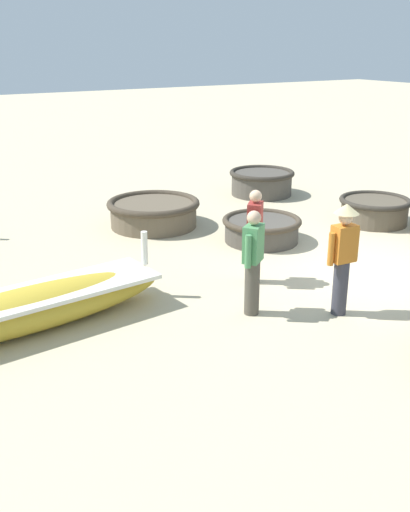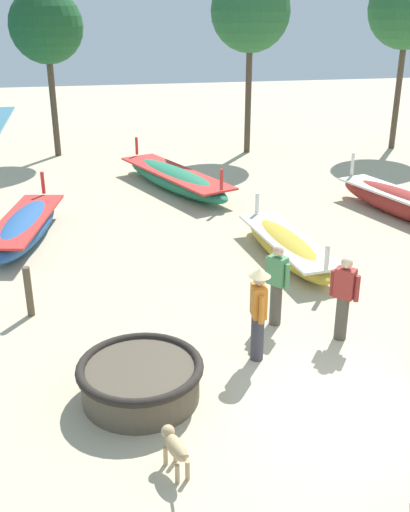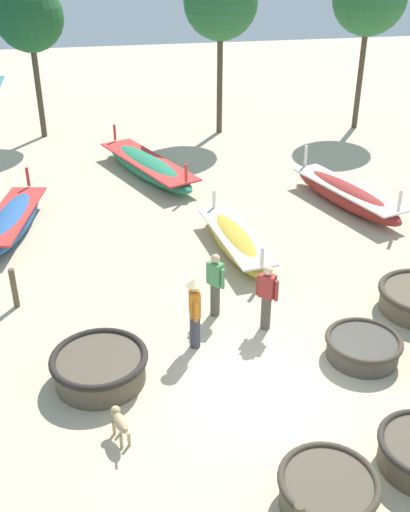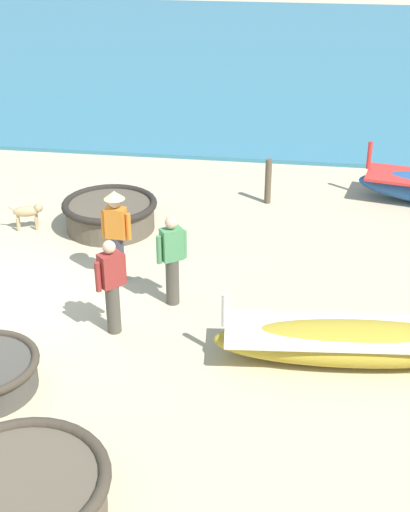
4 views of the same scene
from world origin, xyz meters
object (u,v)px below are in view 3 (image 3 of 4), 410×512
Objects in this scene: coracle_beside_post at (363,347)px; long_boat_white_hull at (346,195)px; mooring_post_shoreline at (14,288)px; coracle_far_right at (100,366)px; fisherman_standing_left at (195,309)px; tree_left_mid at (29,18)px; coracle_far_left at (328,491)px; fisherman_crouching at (215,283)px; long_boat_blue_hull at (148,166)px; long_boat_ochre_hull at (12,221)px; dog at (120,422)px; fisherman_standing_right at (267,296)px; long_boat_red_hull at (235,241)px; tree_right_mid at (221,2)px.

coracle_beside_post is 0.32× the size of long_boat_white_hull.
mooring_post_shoreline is (-7.14, 3.40, 0.24)m from coracle_beside_post.
coracle_beside_post is at bearing -110.63° from long_boat_white_hull.
fisherman_standing_left reaches higher than coracle_far_right.
coracle_far_left is at bearing -76.54° from tree_left_mid.
fisherman_crouching is (-0.56, 5.44, 0.52)m from coracle_far_left.
long_boat_ochre_hull is at bearing -139.33° from long_boat_blue_hull.
coracle_far_left is 0.32× the size of long_boat_white_hull.
coracle_far_left is 11.69m from long_boat_white_hull.
coracle_far_right is 0.31× the size of tree_left_mid.
fisherman_standing_left is at bearing -57.09° from long_boat_ochre_hull.
coracle_far_right is at bearing 99.34° from dog.
fisherman_standing_left is 1.06× the size of fisherman_standing_right.
long_boat_red_hull is 4.18× the size of mooring_post_shoreline.
tree_left_mid is (-4.84, 20.23, 4.47)m from coracle_far_left.
long_boat_ochre_hull reaches higher than mooring_post_shoreline.
fisherman_crouching is at bearing 54.66° from dog.
coracle_far_right is 1.22× the size of fisherman_standing_right.
tree_left_mid reaches higher than mooring_post_shoreline.
coracle_far_right is at bearing -110.67° from tree_right_mid.
coracle_far_right is 3.85m from fisherman_standing_right.
coracle_beside_post is at bearing -74.66° from long_boat_blue_hull.
coracle_far_right is 7.51m from long_boat_ochre_hull.
long_boat_ochre_hull is 10.41m from tree_left_mid.
fisherman_standing_left reaches higher than long_boat_blue_hull.
fisherman_crouching is at bearing 58.53° from fisherman_standing_left.
mooring_post_shoreline is 0.15× the size of tree_right_mid.
coracle_beside_post is 5.35m from coracle_far_right.
fisherman_standing_left reaches higher than fisherman_crouching.
coracle_far_right is at bearing 176.26° from coracle_beside_post.
fisherman_crouching is at bearing -103.08° from tree_right_mid.
coracle_beside_post is 3.45m from fisherman_crouching.
tree_right_mid is (5.91, 15.66, 4.95)m from coracle_far_right.
long_boat_blue_hull is (2.23, 10.98, 0.02)m from coracle_far_right.
fisherman_crouching reaches higher than coracle_far_right.
long_boat_ochre_hull reaches higher than coracle_far_left.
fisherman_standing_left is (-6.08, -6.29, 0.57)m from long_boat_white_hull.
long_boat_ochre_hull is 10.28m from long_boat_white_hull.
dog is (-1.75, -2.32, -0.59)m from fisherman_standing_left.
fisherman_standing_left is at bearing -167.87° from fisherman_standing_right.
tree_left_mid reaches higher than coracle_beside_post.
fisherman_standing_left is 2.97m from dog.
fisherman_crouching is at bearing 142.88° from fisherman_standing_right.
long_boat_white_hull is at bearing 43.86° from fisherman_crouching.
coracle_beside_post is at bearing -45.08° from long_boat_ochre_hull.
long_boat_white_hull is 1.18× the size of long_boat_red_hull.
long_boat_red_hull is at bearing 105.81° from coracle_beside_post.
fisherman_standing_right is at bearing -20.04° from mooring_post_shoreline.
long_boat_ochre_hull is 12.71m from tree_right_mid.
long_boat_red_hull is (1.67, -6.25, -0.05)m from long_boat_blue_hull.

